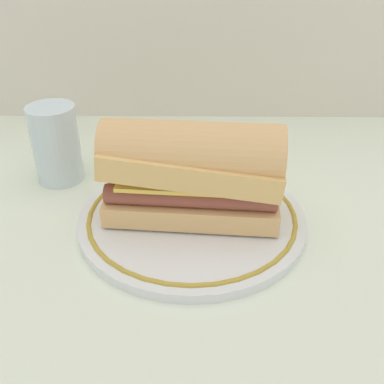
# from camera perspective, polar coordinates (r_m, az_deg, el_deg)

# --- Properties ---
(ground_plane) EXTENTS (1.50, 1.50, 0.00)m
(ground_plane) POSITION_cam_1_polar(r_m,az_deg,el_deg) (0.58, -2.30, -2.99)
(ground_plane) COLOR silver
(plate) EXTENTS (0.28, 0.28, 0.01)m
(plate) POSITION_cam_1_polar(r_m,az_deg,el_deg) (0.57, 0.00, -3.19)
(plate) COLOR white
(plate) RESTS_ON ground_plane
(sausage_sandwich) EXTENTS (0.22, 0.10, 0.12)m
(sausage_sandwich) POSITION_cam_1_polar(r_m,az_deg,el_deg) (0.53, -0.00, 2.80)
(sausage_sandwich) COLOR #E1B273
(sausage_sandwich) RESTS_ON plate
(drinking_glass) EXTENTS (0.07, 0.07, 0.11)m
(drinking_glass) POSITION_cam_1_polar(r_m,az_deg,el_deg) (0.67, -16.66, 5.25)
(drinking_glass) COLOR silver
(drinking_glass) RESTS_ON ground_plane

